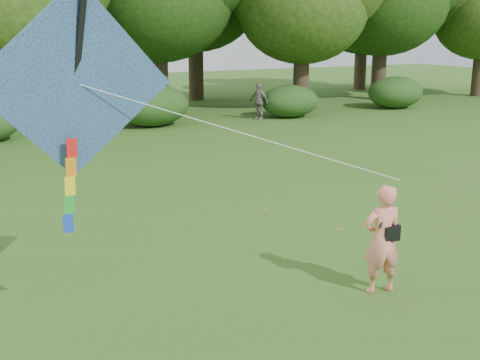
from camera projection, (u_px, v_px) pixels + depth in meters
name	position (u px, v px, depth m)	size (l,w,h in m)	color
ground	(342.00, 286.00, 10.14)	(100.00, 100.00, 0.00)	#265114
man_kite_flyer	(382.00, 239.00, 9.69)	(0.66, 0.44, 1.82)	#E9836E
bystander_right	(259.00, 101.00, 28.60)	(1.02, 0.43, 1.75)	gray
crossbody_bag	(389.00, 232.00, 9.69)	(0.43, 0.20, 0.72)	black
flying_kite	(76.00, 87.00, 7.82)	(6.10, 1.42, 3.31)	#285FB1
tree_line	(86.00, 0.00, 29.16)	(54.70, 15.30, 9.48)	#3A2D1E
shrub_band	(67.00, 113.00, 24.71)	(39.15, 3.22, 1.88)	#264919
fallen_leaves	(243.00, 213.00, 14.13)	(10.31, 14.73, 0.01)	olive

